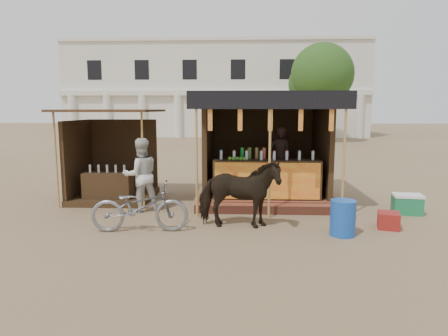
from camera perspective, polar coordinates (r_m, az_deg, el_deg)
ground at (r=7.52m, az=-0.57°, el=-10.14°), size 120.00×120.00×0.00m
main_stall at (r=10.58m, az=5.99°, el=0.97°), size 3.60×3.61×2.78m
secondary_stall at (r=11.06m, az=-16.22°, el=0.08°), size 2.40×2.40×2.38m
cow at (r=8.03m, az=2.14°, el=-3.74°), size 1.69×0.82×1.40m
motorbike at (r=8.02m, az=-11.96°, el=-5.44°), size 1.94×0.82×0.99m
bystander at (r=9.54m, az=-11.79°, el=-0.97°), size 1.04×0.96×1.73m
blue_barrel at (r=7.97m, az=16.60°, el=-6.85°), size 0.51×0.51×0.68m
red_crate at (r=8.78m, az=22.44°, el=-6.93°), size 0.52×0.54×0.33m
cooler at (r=10.11m, az=24.69°, el=-4.69°), size 0.69×0.52×0.46m
background_building at (r=37.17m, az=-1.08°, el=10.90°), size 26.00×7.45×8.18m
tree at (r=29.83m, az=13.41°, el=12.53°), size 4.50×4.40×7.00m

